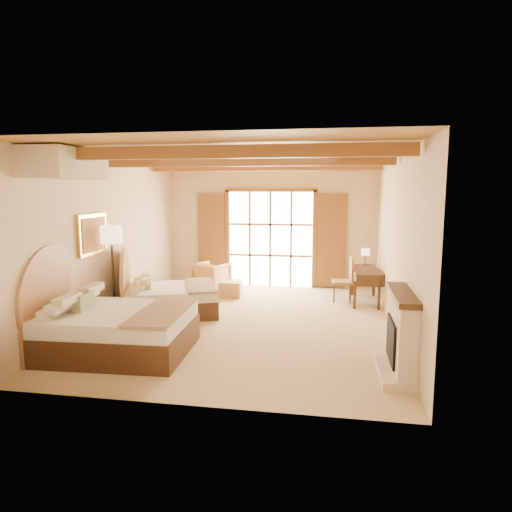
% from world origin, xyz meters
% --- Properties ---
extents(floor, '(7.00, 7.00, 0.00)m').
position_xyz_m(floor, '(0.00, 0.00, 0.00)').
color(floor, tan).
rests_on(floor, ground).
extents(wall_back, '(5.50, 0.00, 5.50)m').
position_xyz_m(wall_back, '(0.00, 3.50, 1.60)').
color(wall_back, beige).
rests_on(wall_back, ground).
extents(wall_left, '(0.00, 7.00, 7.00)m').
position_xyz_m(wall_left, '(-2.75, 0.00, 1.60)').
color(wall_left, beige).
rests_on(wall_left, ground).
extents(wall_right, '(0.00, 7.00, 7.00)m').
position_xyz_m(wall_right, '(2.75, 0.00, 1.60)').
color(wall_right, beige).
rests_on(wall_right, ground).
extents(ceiling, '(7.00, 7.00, 0.00)m').
position_xyz_m(ceiling, '(0.00, 0.00, 3.20)').
color(ceiling, '#AB7937').
rests_on(ceiling, ground).
extents(ceiling_beams, '(5.39, 4.60, 0.18)m').
position_xyz_m(ceiling_beams, '(0.00, 0.00, 3.08)').
color(ceiling_beams, brown).
rests_on(ceiling_beams, ceiling).
extents(french_doors, '(3.95, 0.08, 2.60)m').
position_xyz_m(french_doors, '(0.00, 3.44, 1.25)').
color(french_doors, white).
rests_on(french_doors, ground).
extents(fireplace, '(0.46, 1.40, 1.16)m').
position_xyz_m(fireplace, '(2.60, -2.00, 0.51)').
color(fireplace, beige).
rests_on(fireplace, ground).
extents(painting, '(0.06, 0.95, 0.75)m').
position_xyz_m(painting, '(-2.70, -0.75, 1.75)').
color(painting, gold).
rests_on(painting, wall_left).
extents(canopy_valance, '(0.70, 1.40, 0.45)m').
position_xyz_m(canopy_valance, '(-2.40, -2.00, 2.95)').
color(canopy_valance, beige).
rests_on(canopy_valance, ceiling).
extents(bed_near, '(2.33, 1.80, 1.49)m').
position_xyz_m(bed_near, '(-1.88, -1.95, 0.45)').
color(bed_near, '#432514').
rests_on(bed_near, floor).
extents(bed_far, '(2.35, 1.98, 1.24)m').
position_xyz_m(bed_far, '(-1.81, 0.35, 0.38)').
color(bed_far, '#432514').
rests_on(bed_far, floor).
extents(nightstand, '(0.50, 0.50, 0.58)m').
position_xyz_m(nightstand, '(-2.45, -0.93, 0.29)').
color(nightstand, '#432514').
rests_on(nightstand, floor).
extents(floor_lamp, '(0.40, 0.40, 1.89)m').
position_xyz_m(floor_lamp, '(-2.50, -0.45, 1.61)').
color(floor_lamp, '#322719').
rests_on(floor_lamp, floor).
extents(armchair, '(1.00, 1.02, 0.71)m').
position_xyz_m(armchair, '(-1.43, 2.73, 0.36)').
color(armchair, tan).
rests_on(armchair, floor).
extents(ottoman, '(0.55, 0.55, 0.37)m').
position_xyz_m(ottoman, '(-0.78, 2.08, 0.19)').
color(ottoman, tan).
rests_on(ottoman, floor).
extents(desk, '(0.73, 1.47, 0.77)m').
position_xyz_m(desk, '(2.38, 2.06, 0.41)').
color(desk, '#432514').
rests_on(desk, floor).
extents(desk_chair, '(0.49, 0.49, 1.04)m').
position_xyz_m(desk_chair, '(1.90, 2.03, 0.32)').
color(desk_chair, '#A66A3E').
rests_on(desk_chair, floor).
extents(desk_lamp, '(0.20, 0.20, 0.39)m').
position_xyz_m(desk_lamp, '(2.41, 2.66, 1.07)').
color(desk_lamp, '#322719').
rests_on(desk_lamp, desk).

